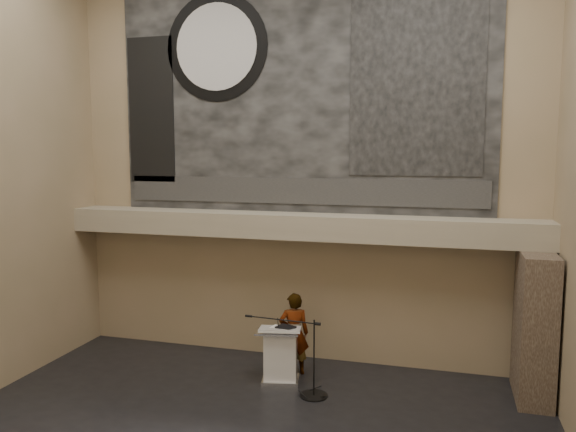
% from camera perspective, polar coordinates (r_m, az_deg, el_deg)
% --- Properties ---
extents(wall_back, '(10.00, 0.02, 8.50)m').
position_cam_1_polar(wall_back, '(11.91, 1.05, 5.46)').
color(wall_back, '#8E7D5A').
rests_on(wall_back, floor).
extents(wall_front, '(10.00, 0.02, 8.50)m').
position_cam_1_polar(wall_front, '(4.66, -24.96, 2.78)').
color(wall_front, '#8E7D5A').
rests_on(wall_front, floor).
extents(soffit, '(10.00, 0.80, 0.50)m').
position_cam_1_polar(soffit, '(11.63, 0.54, -1.00)').
color(soffit, gray).
rests_on(soffit, wall_back).
extents(sprinkler_left, '(0.04, 0.04, 0.06)m').
position_cam_1_polar(sprinkler_left, '(12.14, -6.83, -2.05)').
color(sprinkler_left, '#B2893D').
rests_on(sprinkler_left, soffit).
extents(sprinkler_right, '(0.04, 0.04, 0.06)m').
position_cam_1_polar(sprinkler_right, '(11.28, 9.83, -2.78)').
color(sprinkler_right, '#B2893D').
rests_on(sprinkler_right, soffit).
extents(banner, '(8.00, 0.05, 5.00)m').
position_cam_1_polar(banner, '(11.94, 1.03, 12.43)').
color(banner, black).
rests_on(banner, wall_back).
extents(banner_text_strip, '(7.76, 0.02, 0.55)m').
position_cam_1_polar(banner_text_strip, '(11.88, 0.96, 2.56)').
color(banner_text_strip, '#2A2A2A').
rests_on(banner_text_strip, banner).
extents(banner_clock_rim, '(2.30, 0.02, 2.30)m').
position_cam_1_polar(banner_clock_rim, '(12.62, -7.29, 16.66)').
color(banner_clock_rim, black).
rests_on(banner_clock_rim, banner).
extents(banner_clock_face, '(1.84, 0.02, 1.84)m').
position_cam_1_polar(banner_clock_face, '(12.60, -7.32, 16.67)').
color(banner_clock_face, silver).
rests_on(banner_clock_face, banner).
extents(banner_building_print, '(2.60, 0.02, 3.60)m').
position_cam_1_polar(banner_building_print, '(11.54, 12.89, 12.96)').
color(banner_building_print, black).
rests_on(banner_building_print, banner).
extents(banner_brick_print, '(1.10, 0.02, 3.20)m').
position_cam_1_polar(banner_brick_print, '(13.16, -13.73, 10.40)').
color(banner_brick_print, black).
rests_on(banner_brick_print, banner).
extents(stone_pier, '(0.60, 1.40, 2.70)m').
position_cam_1_polar(stone_pier, '(11.25, 23.76, -10.20)').
color(stone_pier, '#423429').
rests_on(stone_pier, floor).
extents(lectern, '(0.89, 0.71, 1.14)m').
position_cam_1_polar(lectern, '(11.24, -0.77, -13.91)').
color(lectern, silver).
rests_on(lectern, floor).
extents(binder, '(0.40, 0.36, 0.04)m').
position_cam_1_polar(binder, '(11.01, -0.24, -11.25)').
color(binder, black).
rests_on(binder, lectern).
extents(papers, '(0.29, 0.36, 0.00)m').
position_cam_1_polar(papers, '(11.05, -1.18, -11.26)').
color(papers, white).
rests_on(papers, lectern).
extents(speaker_person, '(0.70, 0.57, 1.67)m').
position_cam_1_polar(speaker_person, '(11.56, 0.60, -11.83)').
color(speaker_person, white).
rests_on(speaker_person, floor).
extents(mic_stand, '(1.63, 0.52, 1.45)m').
position_cam_1_polar(mic_stand, '(10.80, 2.35, -16.68)').
color(mic_stand, black).
rests_on(mic_stand, floor).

